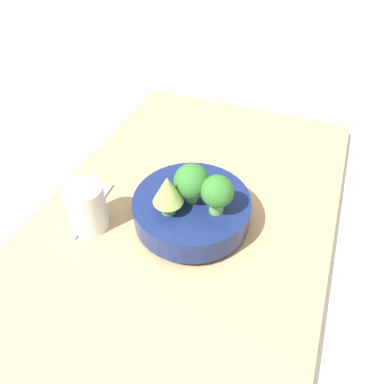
{
  "coord_description": "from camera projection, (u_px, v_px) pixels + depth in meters",
  "views": [
    {
      "loc": [
        0.51,
        0.22,
        0.62
      ],
      "look_at": [
        -0.0,
        0.02,
        0.12
      ],
      "focal_mm": 35.0,
      "sensor_mm": 36.0,
      "label": 1
    }
  ],
  "objects": [
    {
      "name": "broccoli_floret_back",
      "position": [
        217.0,
        193.0,
        0.7
      ],
      "size": [
        0.06,
        0.06,
        0.08
      ],
      "color": "#6BA34C",
      "rests_on": "bowl"
    },
    {
      "name": "table",
      "position": [
        182.0,
        224.0,
        0.82
      ],
      "size": [
        1.01,
        0.62,
        0.03
      ],
      "color": "tan",
      "rests_on": "ground_plane"
    },
    {
      "name": "ground_plane",
      "position": [
        182.0,
        229.0,
        0.83
      ],
      "size": [
        6.0,
        6.0,
        0.0
      ],
      "primitive_type": "plane",
      "color": "silver"
    },
    {
      "name": "cup",
      "position": [
        87.0,
        207.0,
        0.76
      ],
      "size": [
        0.08,
        0.08,
        0.1
      ],
      "color": "silver",
      "rests_on": "table"
    },
    {
      "name": "fork",
      "position": [
        93.0,
        210.0,
        0.82
      ],
      "size": [
        0.17,
        0.02,
        0.01
      ],
      "color": "#B2B2B7",
      "rests_on": "table"
    },
    {
      "name": "broccoli_floret_center",
      "position": [
        192.0,
        182.0,
        0.72
      ],
      "size": [
        0.07,
        0.07,
        0.08
      ],
      "color": "#6BA34C",
      "rests_on": "bowl"
    },
    {
      "name": "bowl",
      "position": [
        192.0,
        209.0,
        0.77
      ],
      "size": [
        0.24,
        0.24,
        0.07
      ],
      "color": "navy",
      "rests_on": "table"
    },
    {
      "name": "romanesco_piece_near",
      "position": [
        168.0,
        191.0,
        0.69
      ],
      "size": [
        0.06,
        0.06,
        0.09
      ],
      "color": "#609347",
      "rests_on": "bowl"
    }
  ]
}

